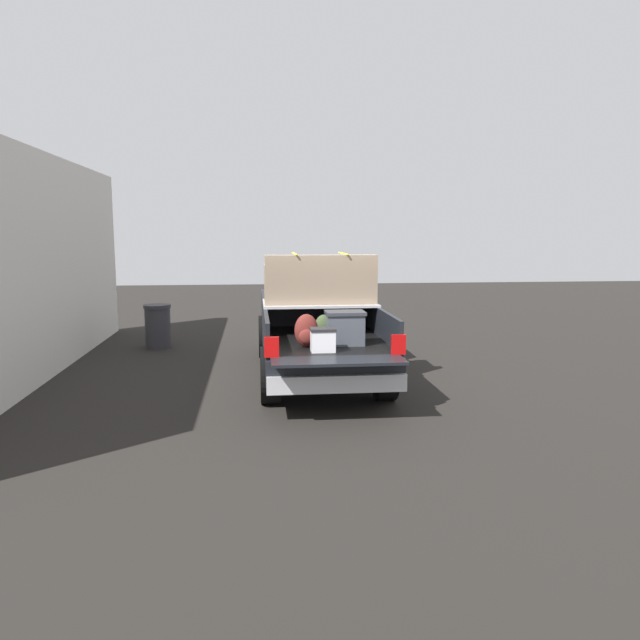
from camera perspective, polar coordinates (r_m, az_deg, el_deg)
name	(u,v)px	position (r m, az deg, el deg)	size (l,w,h in m)	color
ground_plane	(316,375)	(11.08, -0.33, -5.20)	(40.00, 40.00, 0.00)	black
pickup_truck	(314,318)	(11.27, -0.53, 0.18)	(6.05, 2.06, 2.23)	black
building_facade	(34,266)	(11.63, -25.37, 4.59)	(10.76, 0.36, 3.99)	silver
trash_can	(158,326)	(14.08, -15.04, -0.55)	(0.60, 0.60, 0.98)	#2D2D33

